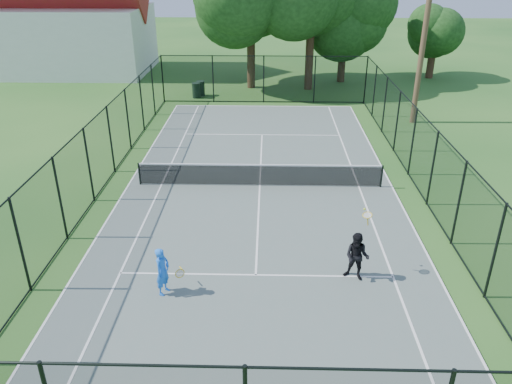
{
  "coord_description": "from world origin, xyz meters",
  "views": [
    {
      "loc": [
        0.32,
        -18.82,
        8.82
      ],
      "look_at": [
        -0.08,
        -3.0,
        1.2
      ],
      "focal_mm": 35.0,
      "sensor_mm": 36.0,
      "label": 1
    }
  ],
  "objects_px": {
    "utility_pole": "(423,47)",
    "player_blue": "(163,271)",
    "trash_bin_left": "(196,90)",
    "trash_bin_right": "(201,88)",
    "tennis_net": "(260,174)",
    "player_black": "(357,257)"
  },
  "relations": [
    {
      "from": "tennis_net",
      "to": "player_blue",
      "type": "height_order",
      "value": "player_blue"
    },
    {
      "from": "trash_bin_left",
      "to": "trash_bin_right",
      "type": "relative_size",
      "value": 1.0
    },
    {
      "from": "player_black",
      "to": "trash_bin_right",
      "type": "bearing_deg",
      "value": 108.99
    },
    {
      "from": "tennis_net",
      "to": "trash_bin_right",
      "type": "relative_size",
      "value": 10.1
    },
    {
      "from": "tennis_net",
      "to": "utility_pole",
      "type": "height_order",
      "value": "utility_pole"
    },
    {
      "from": "trash_bin_right",
      "to": "player_blue",
      "type": "bearing_deg",
      "value": -85.54
    },
    {
      "from": "trash_bin_left",
      "to": "trash_bin_right",
      "type": "bearing_deg",
      "value": 67.7
    },
    {
      "from": "player_blue",
      "to": "player_black",
      "type": "bearing_deg",
      "value": 8.46
    },
    {
      "from": "trash_bin_left",
      "to": "utility_pole",
      "type": "xyz_separation_m",
      "value": [
        13.12,
        -5.02,
        3.74
      ]
    },
    {
      "from": "tennis_net",
      "to": "player_blue",
      "type": "bearing_deg",
      "value": -109.48
    },
    {
      "from": "tennis_net",
      "to": "player_black",
      "type": "relative_size",
      "value": 4.98
    },
    {
      "from": "trash_bin_left",
      "to": "trash_bin_right",
      "type": "distance_m",
      "value": 0.59
    },
    {
      "from": "player_blue",
      "to": "utility_pole",
      "type": "bearing_deg",
      "value": 55.54
    },
    {
      "from": "utility_pole",
      "to": "player_blue",
      "type": "distance_m",
      "value": 20.08
    },
    {
      "from": "utility_pole",
      "to": "player_blue",
      "type": "bearing_deg",
      "value": -124.46
    },
    {
      "from": "player_blue",
      "to": "trash_bin_left",
      "type": "bearing_deg",
      "value": 95.18
    },
    {
      "from": "utility_pole",
      "to": "player_black",
      "type": "relative_size",
      "value": 4.13
    },
    {
      "from": "tennis_net",
      "to": "trash_bin_left",
      "type": "height_order",
      "value": "tennis_net"
    },
    {
      "from": "trash_bin_left",
      "to": "player_blue",
      "type": "distance_m",
      "value": 21.42
    },
    {
      "from": "trash_bin_right",
      "to": "utility_pole",
      "type": "distance_m",
      "value": 14.54
    },
    {
      "from": "trash_bin_left",
      "to": "player_blue",
      "type": "height_order",
      "value": "player_blue"
    },
    {
      "from": "trash_bin_right",
      "to": "utility_pole",
      "type": "xyz_separation_m",
      "value": [
        12.9,
        -5.57,
        3.74
      ]
    }
  ]
}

